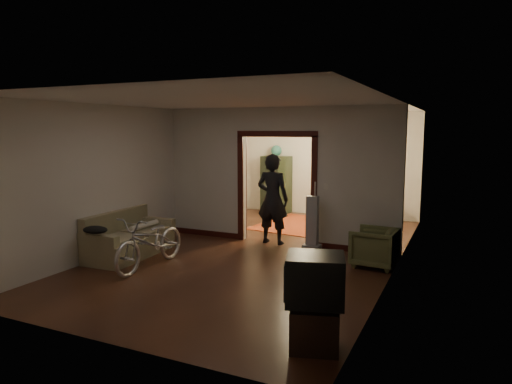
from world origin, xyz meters
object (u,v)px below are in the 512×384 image
Objects in this scene: bicycle at (151,241)px; armchair at (374,247)px; sofa at (130,234)px; desk at (367,208)px; locker at (276,184)px; person at (273,199)px.

armchair is at bearing 25.82° from bicycle.
sofa is at bearing 151.74° from bicycle.
bicycle is at bearing -114.36° from desk.
bicycle is 5.82m from locker.
armchair is at bearing -44.65° from locker.
sofa is 6.15m from desk.
bicycle is 2.76m from person.
person is at bearing -112.41° from desk.
locker is (0.75, 5.36, 0.39)m from sofa.
sofa is 5.43m from locker.
person is (-2.22, 0.76, 0.59)m from armchair.
armchair is 5.45m from locker.
armchair is 0.79× the size of desk.
person is 1.16× the size of locker.
person is (2.06, 1.98, 0.52)m from sofa.
locker is at bearing 90.72° from bicycle.
desk is (2.61, -0.21, -0.46)m from locker.
sofa is at bearing -69.83° from armchair.
armchair is (3.45, 1.67, -0.12)m from bicycle.
bicycle is 1.86× the size of desk.
bicycle is 2.37× the size of armchair.
sofa is 4.45m from armchair.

